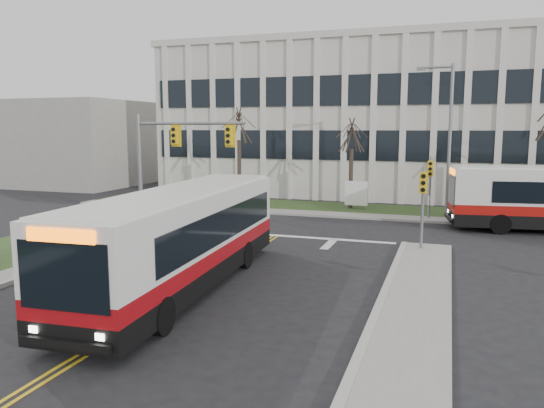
# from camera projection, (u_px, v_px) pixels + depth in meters

# --- Properties ---
(ground) EXTENTS (120.00, 120.00, 0.00)m
(ground) POSITION_uv_depth(u_px,v_px,m) (208.00, 278.00, 19.47)
(ground) COLOR black
(ground) RESTS_ON ground
(sidewalk_east) EXTENTS (2.00, 26.00, 0.14)m
(sidewalk_east) POSITION_uv_depth(u_px,v_px,m) (407.00, 361.00, 12.41)
(sidewalk_east) COLOR #9E9B93
(sidewalk_east) RESTS_ON ground
(sidewalk_cross) EXTENTS (44.00, 1.60, 0.14)m
(sidewalk_cross) POSITION_uv_depth(u_px,v_px,m) (390.00, 218.00, 32.15)
(sidewalk_cross) COLOR #9E9B93
(sidewalk_cross) RESTS_ON ground
(building_lawn) EXTENTS (44.00, 5.00, 0.12)m
(building_lawn) POSITION_uv_depth(u_px,v_px,m) (395.00, 211.00, 34.78)
(building_lawn) COLOR #2B481E
(building_lawn) RESTS_ON ground
(office_building) EXTENTS (40.00, 16.00, 12.00)m
(office_building) POSITION_uv_depth(u_px,v_px,m) (411.00, 122.00, 45.20)
(office_building) COLOR beige
(office_building) RESTS_ON ground
(building_annex) EXTENTS (12.00, 12.00, 8.00)m
(building_annex) POSITION_uv_depth(u_px,v_px,m) (79.00, 143.00, 51.47)
(building_annex) COLOR #9E9B93
(building_annex) RESTS_ON ground
(mast_arm_signal) EXTENTS (6.11, 0.38, 6.20)m
(mast_arm_signal) POSITION_uv_depth(u_px,v_px,m) (167.00, 152.00, 27.35)
(mast_arm_signal) COLOR slate
(mast_arm_signal) RESTS_ON ground
(signal_pole_near) EXTENTS (0.34, 0.39, 3.80)m
(signal_pole_near) POSITION_uv_depth(u_px,v_px,m) (423.00, 196.00, 23.32)
(signal_pole_near) COLOR slate
(signal_pole_near) RESTS_ON ground
(signal_pole_far) EXTENTS (0.34, 0.39, 3.80)m
(signal_pole_far) POSITION_uv_depth(u_px,v_px,m) (430.00, 179.00, 31.30)
(signal_pole_far) COLOR slate
(signal_pole_far) RESTS_ON ground
(streetlight) EXTENTS (2.15, 0.25, 9.20)m
(streetlight) POSITION_uv_depth(u_px,v_px,m) (447.00, 133.00, 31.41)
(streetlight) COLOR slate
(streetlight) RESTS_ON ground
(directory_sign) EXTENTS (1.50, 0.12, 2.00)m
(directory_sign) POSITION_uv_depth(u_px,v_px,m) (356.00, 194.00, 34.94)
(directory_sign) COLOR slate
(directory_sign) RESTS_ON ground
(tree_left) EXTENTS (1.80, 1.80, 7.70)m
(tree_left) POSITION_uv_depth(u_px,v_px,m) (239.00, 127.00, 37.46)
(tree_left) COLOR #42352B
(tree_left) RESTS_ON ground
(tree_mid) EXTENTS (1.80, 1.80, 6.82)m
(tree_mid) POSITION_uv_depth(u_px,v_px,m) (352.00, 137.00, 35.23)
(tree_mid) COLOR #42352B
(tree_mid) RESTS_ON ground
(bus_main) EXTENTS (3.40, 12.65, 3.34)m
(bus_main) POSITION_uv_depth(u_px,v_px,m) (182.00, 241.00, 18.01)
(bus_main) COLOR silver
(bus_main) RESTS_ON ground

